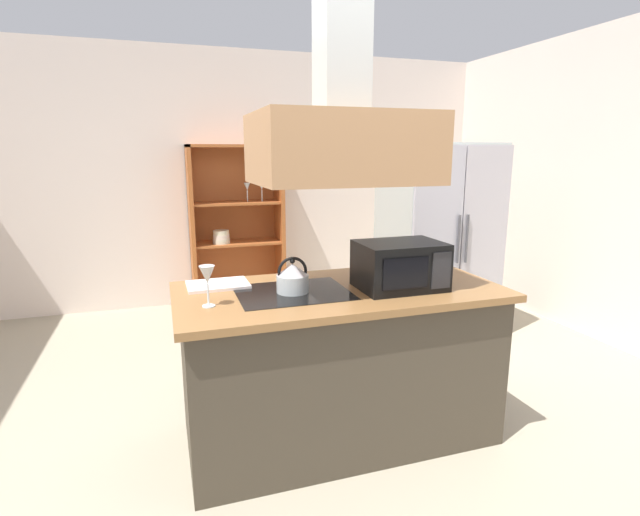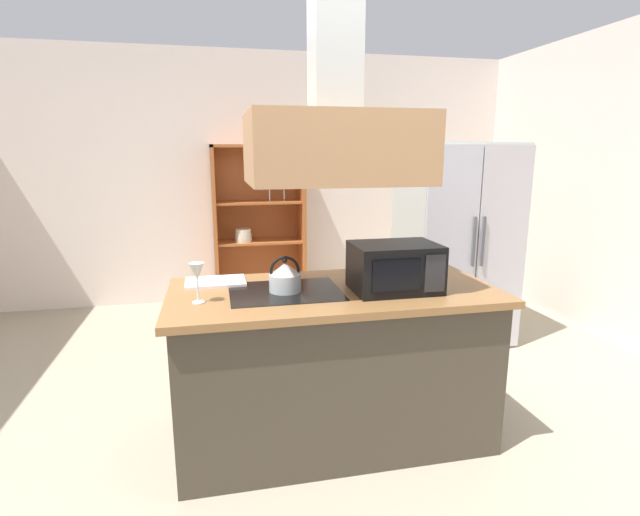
% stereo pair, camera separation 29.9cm
% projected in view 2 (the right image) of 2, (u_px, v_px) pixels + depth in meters
% --- Properties ---
extents(ground_plane, '(7.80, 7.80, 0.00)m').
position_uv_depth(ground_plane, '(295.00, 442.00, 2.80)').
color(ground_plane, '#A0967F').
extents(wall_back, '(6.00, 0.12, 2.70)m').
position_uv_depth(wall_back, '(250.00, 179.00, 5.37)').
color(wall_back, silver).
rests_on(wall_back, ground).
extents(kitchen_island, '(1.80, 0.87, 0.90)m').
position_uv_depth(kitchen_island, '(333.00, 363.00, 2.78)').
color(kitchen_island, '#41392C').
rests_on(kitchen_island, ground).
extents(range_hood, '(0.90, 0.70, 1.22)m').
position_uv_depth(range_hood, '(334.00, 127.00, 2.50)').
color(range_hood, tan).
extents(refrigerator, '(0.90, 0.78, 1.72)m').
position_uv_depth(refrigerator, '(455.00, 243.00, 4.23)').
color(refrigerator, '#B6C0BB').
rests_on(refrigerator, ground).
extents(dish_cabinet, '(0.97, 0.40, 1.72)m').
position_uv_depth(dish_cabinet, '(259.00, 234.00, 5.30)').
color(dish_cabinet, '#AA5828').
rests_on(dish_cabinet, ground).
extents(kettle, '(0.17, 0.17, 0.20)m').
position_uv_depth(kettle, '(285.00, 277.00, 2.61)').
color(kettle, silver).
rests_on(kettle, kitchen_island).
extents(cutting_board, '(0.34, 0.25, 0.02)m').
position_uv_depth(cutting_board, '(215.00, 282.00, 2.79)').
color(cutting_board, white).
rests_on(cutting_board, kitchen_island).
extents(microwave, '(0.46, 0.35, 0.26)m').
position_uv_depth(microwave, '(395.00, 267.00, 2.63)').
color(microwave, black).
rests_on(microwave, kitchen_island).
extents(wine_glass_on_counter, '(0.08, 0.08, 0.21)m').
position_uv_depth(wine_glass_on_counter, '(197.00, 274.00, 2.40)').
color(wine_glass_on_counter, silver).
rests_on(wine_glass_on_counter, kitchen_island).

